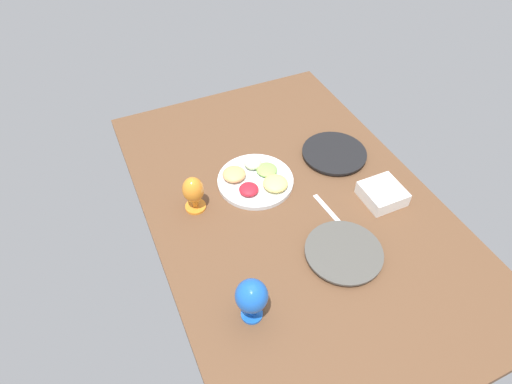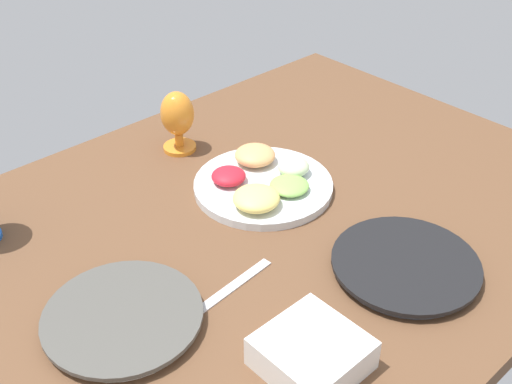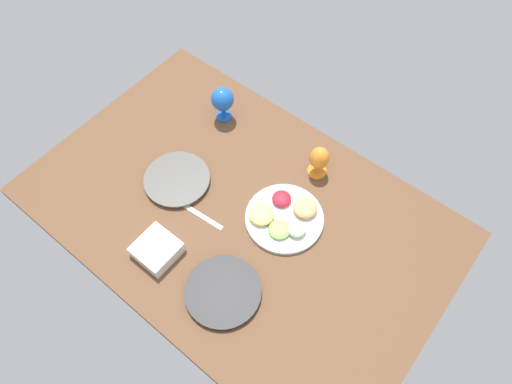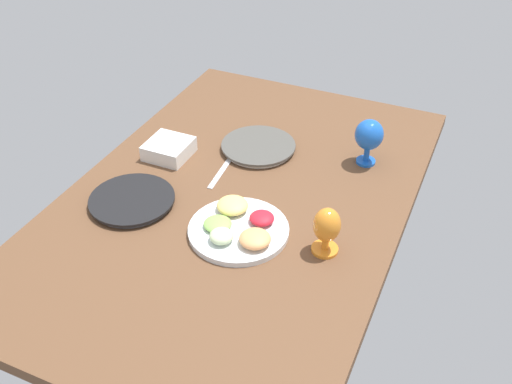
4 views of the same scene
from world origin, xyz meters
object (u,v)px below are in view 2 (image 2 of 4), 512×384
dinner_plate_left (123,318)px  hurricane_glass_orange (177,117)px  fruit_platter (263,182)px  square_bowl_white (312,352)px  dinner_plate_right (405,265)px

dinner_plate_left → hurricane_glass_orange: hurricane_glass_orange is taller
fruit_platter → square_bowl_white: bearing=-124.5°
fruit_platter → hurricane_glass_orange: 26.69cm
dinner_plate_left → square_bowl_white: bearing=-59.0°
fruit_platter → hurricane_glass_orange: size_ratio=2.02×
hurricane_glass_orange → square_bowl_white: 70.29cm
dinner_plate_left → fruit_platter: size_ratio=0.89×
fruit_platter → dinner_plate_left: bearing=-163.5°
dinner_plate_left → square_bowl_white: size_ratio=1.82×
fruit_platter → square_bowl_white: (-27.44, -39.90, 1.09)cm
square_bowl_white → dinner_plate_right: bearing=6.9°
dinner_plate_right → hurricane_glass_orange: 62.73cm
dinner_plate_right → hurricane_glass_orange: size_ratio=1.82×
dinner_plate_left → dinner_plate_right: 50.47cm
dinner_plate_right → dinner_plate_left: bearing=152.2°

